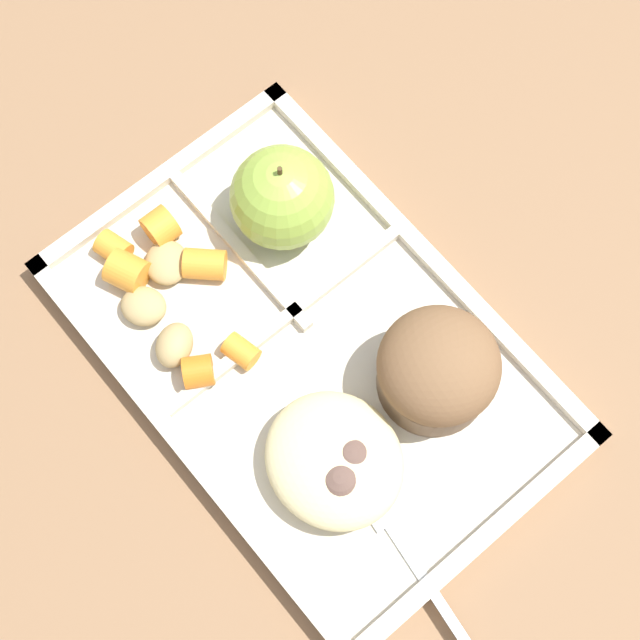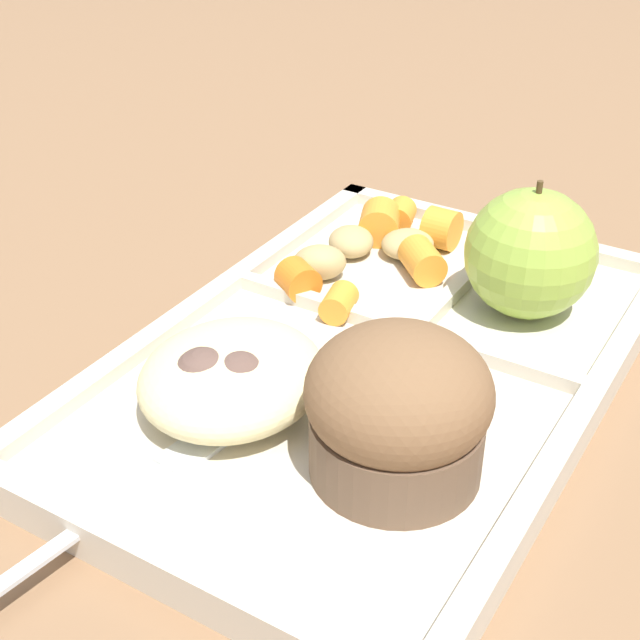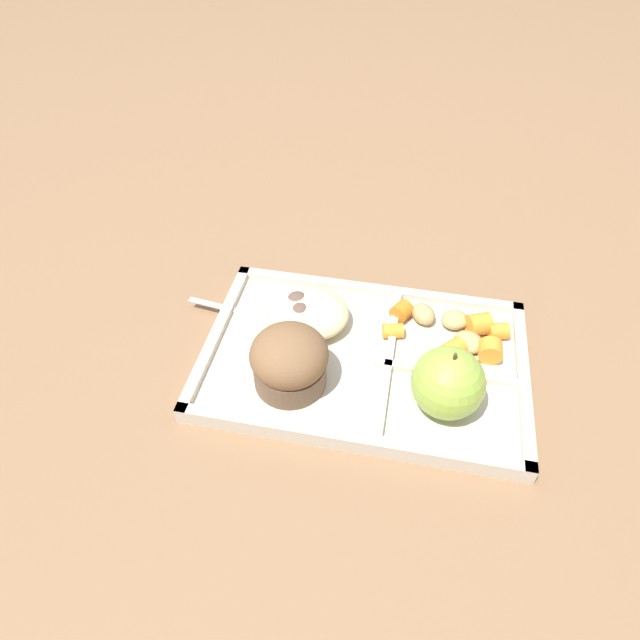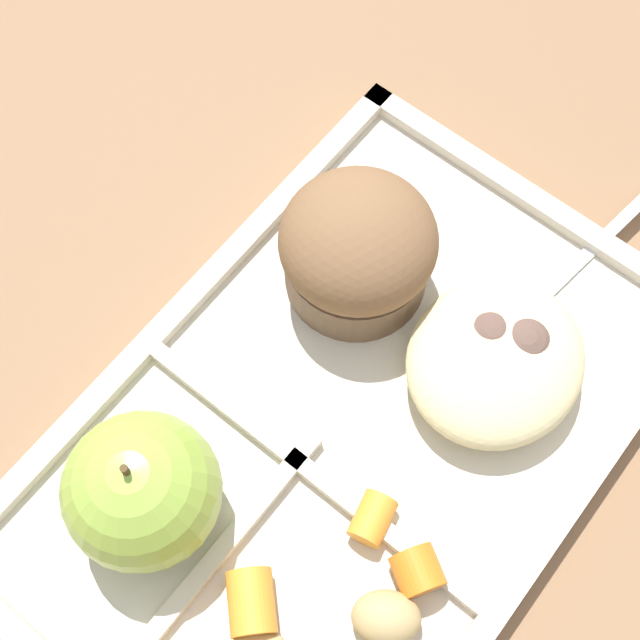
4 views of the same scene
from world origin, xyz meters
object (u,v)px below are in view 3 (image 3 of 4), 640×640
(green_apple, at_px, (448,383))
(bran_muffin, at_px, (289,361))
(plastic_fork, at_px, (256,315))
(lunch_tray, at_px, (365,360))

(green_apple, distance_m, bran_muffin, 0.17)
(green_apple, relative_size, bran_muffin, 0.98)
(green_apple, relative_size, plastic_fork, 0.53)
(lunch_tray, bearing_deg, plastic_fork, -15.82)
(green_apple, height_order, plastic_fork, green_apple)
(green_apple, bearing_deg, bran_muffin, -0.00)
(bran_muffin, distance_m, plastic_fork, 0.12)
(lunch_tray, bearing_deg, green_apple, 150.59)
(lunch_tray, bearing_deg, bran_muffin, 33.78)
(plastic_fork, bearing_deg, green_apple, 158.58)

